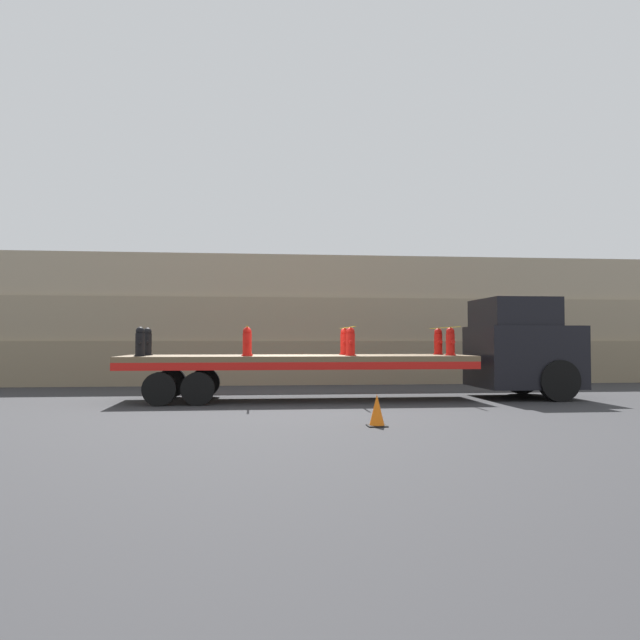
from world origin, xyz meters
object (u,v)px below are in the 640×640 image
object	(u,v)px
fire_hydrant_red_far_2	(344,342)
fire_hydrant_red_far_3	(438,342)
fire_hydrant_red_near_3	(450,342)
traffic_cone	(377,411)
flatbed_trailer	(278,363)
fire_hydrant_red_near_2	(351,342)
truck_cab	(525,348)
fire_hydrant_black_far_0	(147,342)
fire_hydrant_red_far_1	(248,342)
fire_hydrant_red_near_1	(247,342)
fire_hydrant_black_near_0	(140,342)

from	to	relation	value
fire_hydrant_red_far_2	fire_hydrant_red_far_3	distance (m)	2.80
fire_hydrant_red_near_3	traffic_cone	bearing A→B (deg)	-121.87
flatbed_trailer	fire_hydrant_red_far_2	xyz separation A→B (m)	(1.96, 0.57, 0.59)
fire_hydrant_red_near_2	fire_hydrant_red_near_3	distance (m)	2.80
fire_hydrant_red_near_3	traffic_cone	distance (m)	5.94
truck_cab	fire_hydrant_black_far_0	distance (m)	10.84
truck_cab	fire_hydrant_red_far_3	bearing A→B (deg)	166.67
traffic_cone	fire_hydrant_black_far_0	bearing A→B (deg)	131.46
flatbed_trailer	traffic_cone	bearing A→B (deg)	-72.69
fire_hydrant_red_far_3	fire_hydrant_red_far_1	bearing A→B (deg)	180.00
fire_hydrant_red_near_2	fire_hydrant_red_near_3	bearing A→B (deg)	0.00
truck_cab	traffic_cone	bearing A→B (deg)	-134.89
fire_hydrant_red_near_2	fire_hydrant_red_far_2	distance (m)	1.14
truck_cab	fire_hydrant_black_far_0	xyz separation A→B (m)	(-10.82, 0.57, 0.17)
flatbed_trailer	fire_hydrant_red_far_3	xyz separation A→B (m)	(4.77, 0.57, 0.59)
fire_hydrant_red_near_2	traffic_cone	xyz separation A→B (m)	(-0.25, -4.92, -1.31)
fire_hydrant_red_near_2	fire_hydrant_red_near_3	size ratio (longest dim) A/B	1.00
fire_hydrant_red_near_1	fire_hydrant_red_far_2	xyz separation A→B (m)	(2.80, 1.14, 0.00)
flatbed_trailer	fire_hydrant_black_far_0	size ratio (longest dim) A/B	12.39
fire_hydrant_black_far_0	fire_hydrant_red_near_2	xyz separation A→B (m)	(5.61, -1.14, 0.00)
fire_hydrant_red_near_3	flatbed_trailer	bearing A→B (deg)	173.17
fire_hydrant_red_near_3	fire_hydrant_red_far_3	xyz separation A→B (m)	(0.00, 1.14, 0.00)
fire_hydrant_black_far_0	fire_hydrant_red_near_2	world-z (taller)	same
fire_hydrant_red_near_2	traffic_cone	bearing A→B (deg)	-92.96
fire_hydrant_red_near_1	traffic_cone	bearing A→B (deg)	-62.59
fire_hydrant_black_far_0	fire_hydrant_red_near_1	xyz separation A→B (m)	(2.80, -1.14, 0.00)
fire_hydrant_black_far_0	traffic_cone	world-z (taller)	fire_hydrant_black_far_0
truck_cab	flatbed_trailer	bearing A→B (deg)	180.00
fire_hydrant_black_near_0	fire_hydrant_red_far_3	world-z (taller)	same
flatbed_trailer	fire_hydrant_red_near_2	size ratio (longest dim) A/B	12.39
truck_cab	traffic_cone	xyz separation A→B (m)	(-5.47, -5.49, -1.15)
fire_hydrant_red_far_2	fire_hydrant_red_far_1	bearing A→B (deg)	180.00
truck_cab	fire_hydrant_red_far_2	distance (m)	5.25
fire_hydrant_black_near_0	fire_hydrant_red_near_2	xyz separation A→B (m)	(5.61, 0.00, 0.00)
fire_hydrant_red_near_3	traffic_cone	xyz separation A→B (m)	(-3.06, -4.92, -1.31)
fire_hydrant_red_near_2	fire_hydrant_red_far_2	bearing A→B (deg)	90.00
truck_cab	fire_hydrant_red_near_2	size ratio (longest dim) A/B	3.70
truck_cab	fire_hydrant_red_far_3	size ratio (longest dim) A/B	3.70
flatbed_trailer	fire_hydrant_red_near_1	world-z (taller)	fire_hydrant_red_near_1
fire_hydrant_black_far_0	fire_hydrant_red_far_1	size ratio (longest dim) A/B	1.00
fire_hydrant_red_far_2	flatbed_trailer	bearing A→B (deg)	-163.80
fire_hydrant_red_near_1	fire_hydrant_red_far_2	distance (m)	3.03
fire_hydrant_red_far_3	traffic_cone	size ratio (longest dim) A/B	1.24
truck_cab	fire_hydrant_red_far_1	size ratio (longest dim) A/B	3.70
truck_cab	fire_hydrant_red_near_3	distance (m)	2.48
fire_hydrant_black_near_0	fire_hydrant_red_near_2	world-z (taller)	same
fire_hydrant_red_near_3	truck_cab	bearing A→B (deg)	13.33
truck_cab	fire_hydrant_red_near_1	bearing A→B (deg)	-175.93
fire_hydrant_black_near_0	traffic_cone	size ratio (longest dim) A/B	1.24
truck_cab	fire_hydrant_black_far_0	world-z (taller)	truck_cab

